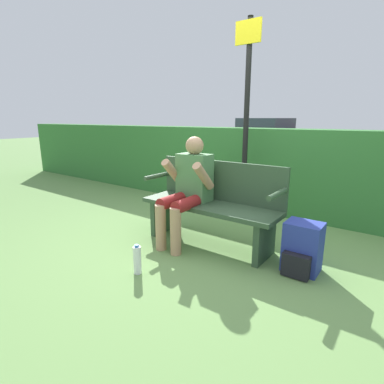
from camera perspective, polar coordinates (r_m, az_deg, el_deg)
The scene contains 8 objects.
ground_plane at distance 3.31m, azimuth 3.16°, elevation -9.78°, with size 40.00×40.00×0.00m, color #668E4C.
hedge_back at distance 4.49m, azimuth 14.29°, elevation 4.06°, with size 12.00×0.45×1.19m.
park_bench at distance 3.21m, azimuth 3.89°, elevation -2.11°, with size 1.51×0.46×0.88m.
person_seated at distance 3.18m, azimuth -0.77°, elevation 1.16°, with size 0.49×0.62×1.14m.
backpack at distance 2.84m, azimuth 20.21°, elevation -10.11°, with size 0.31×0.33×0.45m.
water_bottle at distance 2.72m, azimuth -10.38°, elevation -12.59°, with size 0.07×0.07×0.27m.
signpost at distance 4.05m, azimuth 10.32°, elevation 15.03°, with size 0.34×0.09×2.52m.
parked_car at distance 14.03m, azimuth 13.60°, elevation 10.73°, with size 4.70×2.74×1.33m.
Camera 1 is at (1.64, -2.55, 1.33)m, focal length 28.00 mm.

